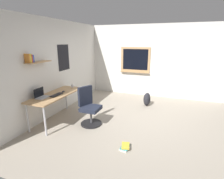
# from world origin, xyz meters

# --- Properties ---
(ground_plane) EXTENTS (5.20, 5.20, 0.00)m
(ground_plane) POSITION_xyz_m (0.00, 0.00, 0.00)
(ground_plane) COLOR #9E9384
(ground_plane) RESTS_ON ground
(wall_back) EXTENTS (5.00, 0.30, 2.60)m
(wall_back) POSITION_xyz_m (-0.00, 2.45, 1.30)
(wall_back) COLOR silver
(wall_back) RESTS_ON ground
(wall_right) EXTENTS (0.22, 5.00, 2.60)m
(wall_right) POSITION_xyz_m (2.45, 0.03, 1.30)
(wall_right) COLOR silver
(wall_right) RESTS_ON ground
(desk) EXTENTS (1.62, 0.60, 0.72)m
(desk) POSITION_xyz_m (-0.60, 2.07, 0.66)
(desk) COLOR tan
(desk) RESTS_ON ground
(office_chair) EXTENTS (0.54, 0.56, 0.95)m
(office_chair) POSITION_xyz_m (-0.50, 1.20, 0.41)
(office_chair) COLOR black
(office_chair) RESTS_ON ground
(laptop) EXTENTS (0.31, 0.21, 0.23)m
(laptop) POSITION_xyz_m (-0.97, 2.21, 0.78)
(laptop) COLOR #ADAFB5
(laptop) RESTS_ON desk
(keyboard) EXTENTS (0.37, 0.13, 0.02)m
(keyboard) POSITION_xyz_m (-0.69, 1.99, 0.73)
(keyboard) COLOR black
(keyboard) RESTS_ON desk
(computer_mouse) EXTENTS (0.10, 0.06, 0.03)m
(computer_mouse) POSITION_xyz_m (-0.41, 1.99, 0.74)
(computer_mouse) COLOR #262628
(computer_mouse) RESTS_ON desk
(coffee_mug) EXTENTS (0.08, 0.08, 0.09)m
(coffee_mug) POSITION_xyz_m (0.11, 2.04, 0.77)
(coffee_mug) COLOR silver
(coffee_mug) RESTS_ON desk
(backpack) EXTENTS (0.32, 0.22, 0.43)m
(backpack) POSITION_xyz_m (1.29, 0.05, 0.21)
(backpack) COLOR #232328
(backpack) RESTS_ON ground
(book_stack_on_floor) EXTENTS (0.26, 0.20, 0.08)m
(book_stack_on_floor) POSITION_xyz_m (-1.22, 0.05, 0.04)
(book_stack_on_floor) COLOR silver
(book_stack_on_floor) RESTS_ON ground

